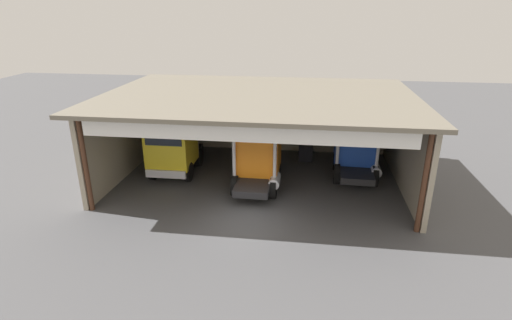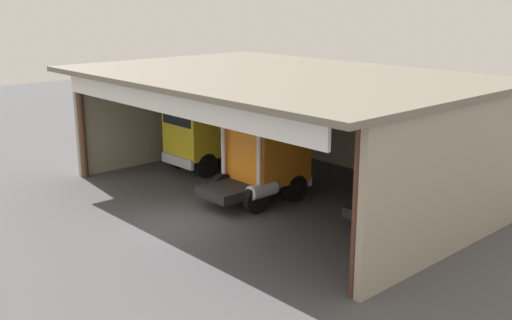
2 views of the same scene
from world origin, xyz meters
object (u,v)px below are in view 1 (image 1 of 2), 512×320
Objects in this scene: tool_cart at (306,153)px; truck_orange_left_bay at (258,153)px; truck_yellow_center_left_bay at (173,143)px; truck_blue_center_bay at (356,146)px; oil_drum at (303,148)px.

truck_orange_left_bay is at bearing -120.52° from tool_cart.
truck_blue_center_bay is at bearing -173.07° from truck_yellow_center_left_bay.
oil_drum is (-3.02, 3.12, -1.37)m from truck_blue_center_bay.
truck_blue_center_bay is (5.39, 2.20, -0.06)m from truck_orange_left_bay.
truck_blue_center_bay reaches higher than oil_drum.
tool_cart is (-2.86, 2.10, -1.34)m from truck_blue_center_bay.
truck_orange_left_bay is 4.40× the size of tool_cart.
truck_yellow_center_left_bay is 5.14× the size of oil_drum.
truck_blue_center_bay is (10.42, 1.34, -0.12)m from truck_yellow_center_left_bay.
oil_drum is (2.37, 5.31, -1.43)m from truck_orange_left_bay.
truck_blue_center_bay is 4.65× the size of oil_drum.
oil_drum is (7.40, 4.46, -1.49)m from truck_yellow_center_left_bay.
truck_blue_center_bay is at bearing -36.34° from tool_cart.
truck_orange_left_bay is (5.03, -0.86, -0.06)m from truck_yellow_center_left_bay.
truck_orange_left_bay is 4.65× the size of oil_drum.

